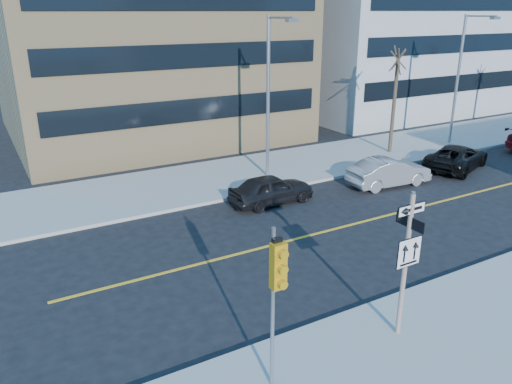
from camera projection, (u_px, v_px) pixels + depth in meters
ground at (339, 294)px, 15.61m from camera, size 120.00×120.00×0.00m
far_sidewalk at (437, 140)px, 33.76m from camera, size 66.00×6.00×0.15m
road_centerline at (480, 191)px, 24.46m from camera, size 40.00×0.14×0.01m
sign_pole at (406, 257)px, 12.72m from camera, size 0.92×0.92×4.06m
traffic_signal at (277, 279)px, 10.53m from camera, size 0.32×0.45×4.00m
parked_car_a at (271, 189)px, 22.74m from camera, size 1.73×4.06×1.37m
parked_car_b at (389, 172)px, 25.08m from camera, size 1.87×4.45×1.43m
parked_car_c at (457, 157)px, 27.77m from camera, size 3.79×5.38×1.36m
streetlight_a at (271, 88)px, 24.61m from camera, size 0.55×2.25×8.00m
streetlight_b at (462, 72)px, 31.15m from camera, size 0.55×2.25×8.00m
street_tree_west at (398, 62)px, 28.99m from camera, size 1.80×1.80×6.35m
building_brick at (137, 0)px, 33.84m from camera, size 18.00×18.00×18.00m
building_grey_mid at (387, 21)px, 43.80m from camera, size 20.00×16.00×15.00m
building_grey_far at (508, 14)px, 55.88m from camera, size 18.00×18.00×16.00m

